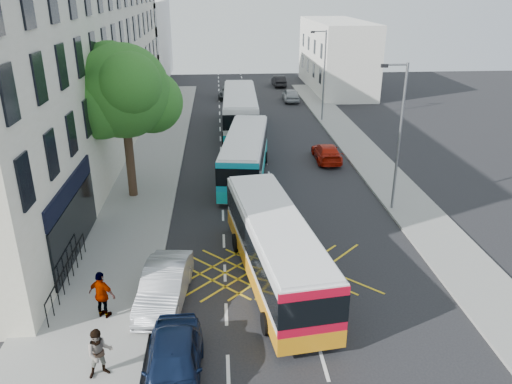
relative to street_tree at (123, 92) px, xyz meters
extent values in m
plane|color=black|center=(8.51, -14.97, -6.29)|extent=(120.00, 120.00, 0.00)
cube|color=gray|center=(0.01, 0.03, -6.22)|extent=(5.00, 70.00, 0.15)
cube|color=gray|center=(16.01, 0.03, -6.22)|extent=(3.00, 70.00, 0.15)
cube|color=beige|center=(-5.49, 9.53, 0.21)|extent=(8.00, 45.00, 13.00)
cube|color=black|center=(-1.44, -6.97, -2.89)|extent=(0.12, 7.00, 0.90)
cube|color=black|center=(-1.44, -6.97, -4.69)|extent=(0.12, 7.00, 2.60)
cube|color=silver|center=(-5.49, 40.03, -1.29)|extent=(8.00, 20.00, 10.00)
cube|color=silver|center=(19.51, 33.03, -2.29)|extent=(6.00, 18.00, 8.00)
cylinder|color=#382619|center=(0.01, 0.03, -3.94)|extent=(0.50, 0.50, 4.40)
sphere|color=#2C5F1B|center=(0.01, 0.03, 0.06)|extent=(5.20, 5.20, 5.20)
sphere|color=#2C5F1B|center=(1.41, 0.83, -0.74)|extent=(3.60, 3.60, 3.60)
sphere|color=#2C5F1B|center=(-1.19, -0.57, -0.54)|extent=(3.80, 3.80, 3.80)
sphere|color=#2C5F1B|center=(0.61, -1.27, 0.66)|extent=(3.40, 3.40, 3.40)
sphere|color=#2C5F1B|center=(-0.79, 1.13, 1.06)|extent=(3.20, 3.20, 3.20)
cylinder|color=slate|center=(14.81, -2.97, -2.14)|extent=(0.14, 0.14, 8.00)
cylinder|color=slate|center=(14.21, -2.97, 1.76)|extent=(1.20, 0.10, 0.10)
cube|color=black|center=(13.61, -2.97, 1.71)|extent=(0.35, 0.15, 0.18)
cylinder|color=slate|center=(14.81, 17.03, -2.14)|extent=(0.14, 0.14, 8.00)
cylinder|color=slate|center=(14.21, 17.03, 1.76)|extent=(1.20, 0.10, 0.10)
cube|color=black|center=(13.61, 17.03, 1.71)|extent=(0.35, 0.15, 0.18)
cube|color=silver|center=(7.44, -9.59, -4.71)|extent=(3.72, 10.59, 2.50)
cube|color=silver|center=(7.44, -9.59, -3.42)|extent=(3.50, 10.36, 0.11)
cube|color=black|center=(7.44, -9.59, -4.36)|extent=(3.78, 10.65, 1.04)
cube|color=orange|center=(7.44, -9.59, -5.59)|extent=(3.77, 10.64, 0.71)
cube|color=red|center=(8.12, -14.70, -4.69)|extent=(2.39, 0.42, 2.36)
cube|color=#FF0C0C|center=(7.20, -14.84, -5.35)|extent=(0.26, 0.09, 0.25)
cube|color=#FF0C0C|center=(9.04, -14.59, -5.35)|extent=(0.26, 0.09, 0.25)
cylinder|color=black|center=(5.89, -6.95, -5.87)|extent=(0.37, 0.88, 0.85)
cylinder|color=black|center=(8.23, -6.64, -5.87)|extent=(0.37, 0.88, 0.85)
cylinder|color=black|center=(6.73, -13.21, -5.87)|extent=(0.37, 0.88, 0.85)
cylinder|color=black|center=(9.07, -12.89, -5.87)|extent=(0.37, 0.88, 0.85)
cube|color=silver|center=(6.87, 2.87, -4.71)|extent=(3.78, 10.64, 2.51)
cube|color=silver|center=(6.87, 2.87, -3.40)|extent=(3.56, 10.41, 0.11)
cube|color=black|center=(6.87, 2.87, -4.35)|extent=(3.84, 10.71, 1.04)
cube|color=#0DA9A5|center=(6.87, 2.87, -5.58)|extent=(3.83, 10.70, 0.71)
cube|color=#0E97AE|center=(6.16, -2.26, -4.68)|extent=(2.40, 0.43, 2.37)
cube|color=#FF0C0C|center=(5.24, -2.14, -5.35)|extent=(0.26, 0.09, 0.25)
cube|color=#FF0C0C|center=(7.09, -2.40, -5.35)|extent=(0.26, 0.09, 0.25)
cylinder|color=black|center=(6.09, 5.84, -5.87)|extent=(0.38, 0.88, 0.85)
cylinder|color=black|center=(8.44, 5.52, -5.87)|extent=(0.38, 0.88, 0.85)
cylinder|color=black|center=(5.22, -0.44, -5.87)|extent=(0.38, 0.88, 0.85)
cylinder|color=black|center=(7.57, -0.77, -5.87)|extent=(0.38, 0.88, 0.85)
cube|color=silver|center=(7.07, 14.53, -4.48)|extent=(3.08, 11.99, 2.87)
cube|color=silver|center=(7.07, 14.53, -2.99)|extent=(2.86, 11.75, 0.13)
cube|color=black|center=(7.07, 14.53, -4.07)|extent=(3.15, 12.06, 1.19)
cube|color=#0EABB0|center=(7.07, 14.53, -5.48)|extent=(3.14, 12.04, 0.81)
cube|color=silver|center=(6.88, 8.61, -4.45)|extent=(2.75, 0.19, 2.71)
cube|color=#FF0C0C|center=(5.78, 8.63, -5.21)|extent=(0.25, 0.07, 0.25)
cube|color=#FF0C0C|center=(7.98, 8.56, -5.21)|extent=(0.25, 0.07, 0.25)
cylinder|color=black|center=(5.82, 17.82, -5.80)|extent=(0.33, 0.98, 0.97)
cylinder|color=black|center=(8.52, 17.73, -5.80)|extent=(0.33, 0.98, 0.97)
cylinder|color=black|center=(5.59, 10.57, -5.80)|extent=(0.33, 0.98, 0.97)
cylinder|color=black|center=(8.29, 10.48, -5.80)|extent=(0.33, 0.98, 0.97)
imported|color=black|center=(3.61, -15.49, -5.52)|extent=(1.87, 4.54, 1.54)
imported|color=#A2A5AA|center=(2.91, -10.94, -5.53)|extent=(2.10, 4.79, 1.53)
imported|color=#A91607|center=(12.92, 5.85, -5.67)|extent=(1.83, 4.31, 1.24)
imported|color=#3C4044|center=(6.57, 28.28, -5.61)|extent=(2.91, 5.18, 1.37)
imported|color=#A2A5AA|center=(13.15, 26.03, -5.59)|extent=(1.74, 4.14, 1.40)
imported|color=black|center=(12.89, 35.03, -5.63)|extent=(1.52, 4.04, 1.32)
imported|color=gray|center=(1.29, -15.06, -5.28)|extent=(1.01, 0.89, 1.72)
imported|color=gray|center=(0.73, -11.94, -5.19)|extent=(1.21, 0.89, 1.91)
camera|label=1|loc=(5.26, -27.95, 5.40)|focal=35.00mm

